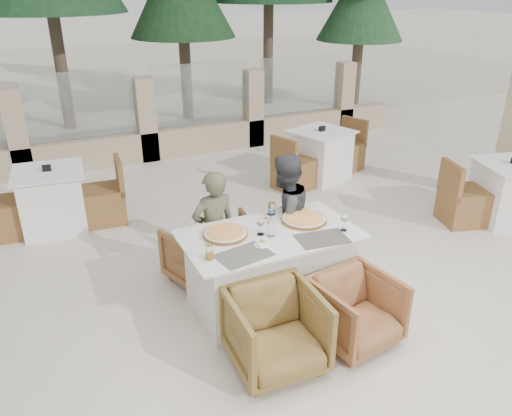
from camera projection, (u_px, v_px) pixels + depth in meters
name	position (u px, v px, depth m)	size (l,w,h in m)	color
ground	(276.00, 309.00, 4.77)	(80.00, 80.00, 0.00)	beige
sand_patch	(79.00, 75.00, 16.26)	(30.00, 16.00, 0.01)	beige
perimeter_wall_far	(146.00, 114.00, 8.37)	(10.00, 0.34, 1.60)	tan
pine_far_right	(361.00, 9.00, 11.30)	(1.98, 1.98, 4.50)	#24522B
dining_table	(270.00, 270.00, 4.67)	(1.60, 0.90, 0.77)	silver
placemat_near_left	(244.00, 255.00, 4.16)	(0.45, 0.30, 0.00)	#5D574F
placemat_near_right	(322.00, 239.00, 4.42)	(0.45, 0.30, 0.00)	#4F4A44
pizza_left	(225.00, 233.00, 4.47)	(0.40, 0.40, 0.05)	#CF4E1C
pizza_right	(304.00, 218.00, 4.74)	(0.43, 0.43, 0.06)	orange
water_bottle	(271.00, 223.00, 4.42)	(0.07, 0.07, 0.26)	#C2E2FF
wine_glass_centre	(261.00, 225.00, 4.46)	(0.08, 0.08, 0.18)	silver
wine_glass_corner	(344.00, 221.00, 4.53)	(0.08, 0.08, 0.18)	white
beer_glass_left	(209.00, 252.00, 4.08)	(0.07, 0.07, 0.13)	gold
beer_glass_right	(272.00, 210.00, 4.81)	(0.07, 0.07, 0.15)	#C58C1B
olive_dish	(262.00, 243.00, 4.31)	(0.11, 0.11, 0.04)	white
armchair_far_left	(203.00, 254.00, 5.11)	(0.65, 0.67, 0.61)	brown
armchair_far_right	(271.00, 234.00, 5.57)	(0.58, 0.60, 0.55)	brown
armchair_near_left	(276.00, 331.00, 3.95)	(0.70, 0.72, 0.66)	olive
armchair_near_right	(356.00, 311.00, 4.24)	(0.64, 0.66, 0.60)	#945D36
diner_left	(214.00, 231.00, 4.88)	(0.45, 0.30, 1.25)	#52533C
diner_right	(284.00, 218.00, 5.03)	(0.65, 0.51, 1.34)	#3D4043
bg_table_a	(53.00, 200.00, 6.15)	(1.64, 0.82, 0.77)	white
bg_table_b	(321.00, 155.00, 7.72)	(1.64, 0.82, 0.77)	white
bg_table_c	(508.00, 192.00, 6.39)	(1.64, 0.82, 0.77)	white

